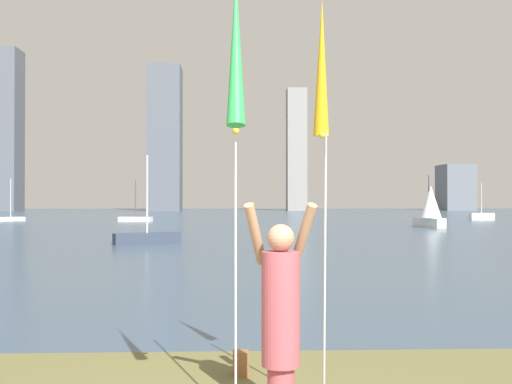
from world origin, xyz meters
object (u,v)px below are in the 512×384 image
at_px(sailboat_4, 147,237).
at_px(kite_flag_left, 236,56).
at_px(sailboat_1, 136,219).
at_px(sailboat_3, 430,207).
at_px(person, 281,309).
at_px(sailboat_2, 11,218).
at_px(kite_flag_right, 322,76).
at_px(bag, 241,363).
at_px(sailboat_0, 482,216).

bearing_deg(sailboat_4, kite_flag_left, -79.84).
xyz_separation_m(sailboat_1, sailboat_3, (22.94, -11.82, 1.24)).
xyz_separation_m(person, sailboat_3, (13.65, 36.34, 0.50)).
relative_size(sailboat_1, sailboat_3, 0.99).
height_order(sailboat_2, sailboat_4, sailboat_4).
bearing_deg(kite_flag_right, sailboat_2, 113.36).
xyz_separation_m(bag, sailboat_4, (-4.01, 20.22, 0.16)).
relative_size(person, sailboat_3, 0.54).
bearing_deg(sailboat_4, sailboat_0, 46.58).
relative_size(person, sailboat_1, 0.55).
bearing_deg(person, kite_flag_left, -139.91).
relative_size(kite_flag_left, bag, 14.74).
height_order(sailboat_1, sailboat_4, sailboat_4).
bearing_deg(sailboat_3, kite_flag_right, -110.11).
relative_size(bag, sailboat_2, 0.07).
relative_size(person, kite_flag_right, 0.50).
relative_size(kite_flag_left, kite_flag_right, 1.00).
xyz_separation_m(person, sailboat_2, (-21.04, 49.95, -0.76)).
height_order(sailboat_3, sailboat_4, sailboat_4).
relative_size(bag, sailboat_0, 0.08).
height_order(bag, sailboat_2, sailboat_2).
distance_m(kite_flag_right, sailboat_3, 38.49).
xyz_separation_m(sailboat_0, sailboat_1, (-32.90, -2.90, -0.11)).
height_order(kite_flag_right, sailboat_4, kite_flag_right).
relative_size(sailboat_1, sailboat_4, 0.92).
distance_m(person, kite_flag_left, 2.41).
bearing_deg(sailboat_0, sailboat_1, -174.96).
xyz_separation_m(person, sailboat_4, (-4.38, 21.46, -0.70)).
bearing_deg(kite_flag_left, kite_flag_right, 43.52).
distance_m(sailboat_1, sailboat_3, 25.83).
bearing_deg(sailboat_4, sailboat_3, 39.51).
relative_size(sailboat_0, sailboat_3, 0.97).
bearing_deg(sailboat_2, sailboat_0, 1.42).
bearing_deg(sailboat_0, sailboat_3, -124.10).
height_order(kite_flag_left, bag, kite_flag_left).
relative_size(sailboat_2, sailboat_3, 1.05).
bearing_deg(sailboat_4, sailboat_2, 120.32).
bearing_deg(sailboat_0, person, -114.83).
relative_size(kite_flag_left, sailboat_4, 1.01).
bearing_deg(kite_flag_left, sailboat_4, 100.16).
bearing_deg(bag, person, -73.39).
height_order(person, bag, person).
height_order(person, sailboat_3, sailboat_3).
xyz_separation_m(kite_flag_right, sailboat_2, (-21.48, 49.72, -3.07)).
distance_m(kite_flag_left, kite_flag_right, 1.20).
bearing_deg(kite_flag_left, person, 53.78).
height_order(kite_flag_right, bag, kite_flag_right).
distance_m(sailboat_3, sailboat_4, 23.41).
distance_m(sailboat_0, sailboat_2, 44.68).
xyz_separation_m(sailboat_2, sailboat_3, (34.70, -13.62, 1.26)).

